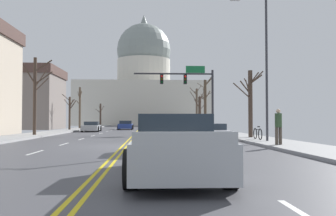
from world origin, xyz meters
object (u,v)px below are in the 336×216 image
(street_lamp_right, at_px, (262,55))
(sedan_near_00, at_px, (198,130))
(pickup_truck_near_03, at_px, (176,147))
(sedan_near_02, at_px, (160,137))
(sedan_oncoming_00, at_px, (92,127))
(signal_gantry, at_px, (190,85))
(pedestrian_00, at_px, (278,125))
(sedan_near_01, at_px, (212,133))
(sedan_oncoming_01, at_px, (126,125))
(bicycle_parked, at_px, (258,134))

(street_lamp_right, xyz_separation_m, sedan_near_00, (-2.51, 9.64, -4.64))
(street_lamp_right, height_order, sedan_near_00, street_lamp_right)
(sedan_near_00, distance_m, pickup_truck_near_03, 21.82)
(sedan_near_02, xyz_separation_m, pickup_truck_near_03, (0.19, -6.82, 0.09))
(sedan_oncoming_00, bearing_deg, signal_gantry, -31.41)
(sedan_near_02, distance_m, pedestrian_00, 6.26)
(pickup_truck_near_03, bearing_deg, sedan_near_00, 80.72)
(signal_gantry, xyz_separation_m, sedan_near_00, (0.07, -4.94, -4.27))
(sedan_near_02, bearing_deg, street_lamp_right, 39.23)
(sedan_near_01, distance_m, sedan_near_02, 8.27)
(sedan_near_02, bearing_deg, pickup_truck_near_03, -88.44)
(sedan_oncoming_01, bearing_deg, sedan_oncoming_00, -112.67)
(pedestrian_00, bearing_deg, sedan_oncoming_00, 118.12)
(pickup_truck_near_03, distance_m, sedan_oncoming_01, 41.29)
(signal_gantry, relative_size, sedan_oncoming_00, 1.67)
(pickup_truck_near_03, bearing_deg, sedan_oncoming_01, 95.32)
(signal_gantry, bearing_deg, pedestrian_00, -82.56)
(sedan_near_00, relative_size, pickup_truck_near_03, 0.87)
(sedan_oncoming_01, distance_m, pedestrian_00, 33.85)
(sedan_near_00, bearing_deg, pickup_truck_near_03, -99.28)
(sedan_near_02, distance_m, sedan_oncoming_01, 34.48)
(sedan_near_00, bearing_deg, sedan_oncoming_01, 110.56)
(sedan_oncoming_01, bearing_deg, sedan_near_01, -74.89)
(signal_gantry, relative_size, sedan_oncoming_01, 1.86)
(signal_gantry, distance_m, street_lamp_right, 14.80)
(street_lamp_right, distance_m, pedestrian_00, 5.18)
(pickup_truck_near_03, bearing_deg, pedestrian_00, 56.29)
(sedan_near_01, relative_size, pickup_truck_near_03, 0.82)
(sedan_near_02, distance_m, pickup_truck_near_03, 6.82)
(sedan_oncoming_00, xyz_separation_m, sedan_oncoming_01, (3.40, 8.13, 0.03))
(sedan_near_02, distance_m, sedan_oncoming_00, 27.09)
(sedan_oncoming_01, bearing_deg, pickup_truck_near_03, -84.68)
(sedan_near_01, bearing_deg, sedan_near_00, 89.24)
(street_lamp_right, relative_size, sedan_near_02, 1.90)
(signal_gantry, distance_m, sedan_near_01, 12.94)
(signal_gantry, relative_size, sedan_near_01, 1.81)
(signal_gantry, distance_m, pickup_truck_near_03, 27.01)
(street_lamp_right, height_order, sedan_oncoming_00, street_lamp_right)
(sedan_near_01, height_order, bicycle_parked, sedan_near_01)
(pedestrian_00, bearing_deg, sedan_near_01, 112.82)
(sedan_near_01, relative_size, sedan_oncoming_00, 0.92)
(street_lamp_right, height_order, pedestrian_00, street_lamp_right)
(street_lamp_right, xyz_separation_m, sedan_near_01, (-2.60, 2.36, -4.63))
(sedan_near_00, relative_size, sedan_near_01, 1.06)
(pickup_truck_near_03, height_order, sedan_oncoming_01, pickup_truck_near_03)
(sedan_near_02, height_order, sedan_oncoming_00, sedan_near_02)
(pickup_truck_near_03, bearing_deg, sedan_near_02, 91.56)
(pedestrian_00, bearing_deg, street_lamp_right, 85.61)
(sedan_near_00, bearing_deg, signal_gantry, 90.78)
(sedan_oncoming_00, bearing_deg, bicycle_parked, -55.15)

